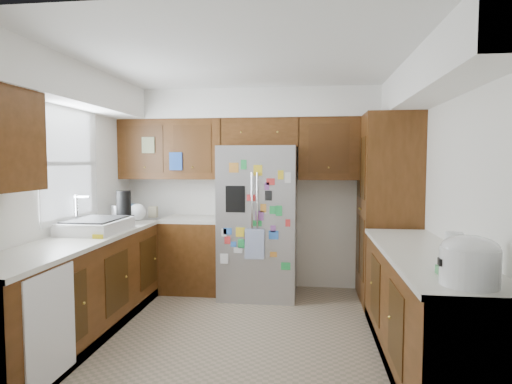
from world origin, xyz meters
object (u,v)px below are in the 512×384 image
at_px(paper_towel, 454,252).
at_px(pantry, 388,209).
at_px(fridge, 259,221).
at_px(rice_cooker, 470,259).

bearing_deg(paper_towel, pantry, 90.24).
bearing_deg(paper_towel, fridge, 123.46).
height_order(pantry, paper_towel, pantry).
height_order(pantry, fridge, pantry).
xyz_separation_m(pantry, fridge, (-1.50, 0.05, -0.17)).
bearing_deg(paper_towel, rice_cooker, -91.88).
bearing_deg(pantry, paper_towel, -89.76).
bearing_deg(fridge, paper_towel, -56.54).
relative_size(rice_cooker, paper_towel, 1.32).
distance_m(pantry, paper_towel, 2.23).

